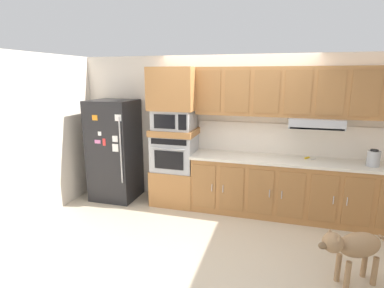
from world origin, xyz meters
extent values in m
plane|color=beige|center=(0.00, 0.00, 0.00)|extent=(9.60, 9.60, 0.00)
cube|color=silver|center=(0.00, 1.11, 1.25)|extent=(6.20, 0.12, 2.50)
cube|color=silver|center=(-2.80, 0.00, 1.25)|extent=(0.12, 7.10, 2.50)
cube|color=black|center=(-2.06, 0.68, 0.88)|extent=(0.76, 0.70, 1.76)
cylinder|color=silver|center=(-1.73, 0.31, 0.98)|extent=(0.02, 0.02, 1.10)
cube|color=white|center=(-1.84, 0.33, 1.17)|extent=(0.09, 0.01, 0.10)
cube|color=pink|center=(-2.16, 0.33, 1.10)|extent=(0.11, 0.01, 0.06)
cube|color=red|center=(-2.04, 0.33, 1.10)|extent=(0.05, 0.01, 0.12)
cube|color=orange|center=(-2.18, 0.33, 1.50)|extent=(0.10, 0.01, 0.09)
cube|color=white|center=(-2.12, 0.33, 1.24)|extent=(0.06, 0.01, 0.07)
cube|color=white|center=(-1.84, 0.33, 1.02)|extent=(0.11, 0.01, 0.13)
cube|color=white|center=(-1.76, 0.33, 1.51)|extent=(0.11, 0.01, 0.11)
cube|color=#A8703D|center=(-0.96, 0.75, 0.30)|extent=(0.74, 0.62, 0.60)
cube|color=#A8AAAF|center=(-0.96, 0.75, 0.90)|extent=(0.70, 0.58, 0.60)
cube|color=black|center=(-0.96, 0.45, 0.84)|extent=(0.49, 0.01, 0.30)
cube|color=black|center=(-0.96, 0.45, 1.14)|extent=(0.59, 0.01, 0.09)
cylinder|color=#A8AAAF|center=(-0.96, 0.43, 1.03)|extent=(0.56, 0.02, 0.02)
cube|color=#A8703D|center=(-0.96, 0.75, 1.25)|extent=(0.74, 0.62, 0.10)
cube|color=#A8AAAF|center=(-0.96, 0.75, 1.46)|extent=(0.64, 0.53, 0.32)
cube|color=black|center=(-1.03, 0.48, 1.46)|extent=(0.35, 0.01, 0.22)
cube|color=black|center=(-0.74, 0.48, 1.46)|extent=(0.13, 0.01, 0.24)
cube|color=#A8703D|center=(-0.96, 0.75, 1.96)|extent=(0.74, 0.62, 0.68)
cube|color=#A8703D|center=(0.94, 0.75, 0.44)|extent=(3.06, 0.60, 0.88)
cube|color=#9A6738|center=(-0.37, 0.44, 0.46)|extent=(0.37, 0.01, 0.70)
cylinder|color=#BCBCC1|center=(-0.24, 0.43, 0.46)|extent=(0.01, 0.01, 0.12)
cube|color=#9A6738|center=(0.06, 0.44, 0.46)|extent=(0.37, 0.01, 0.70)
cylinder|color=#BCBCC1|center=(-0.07, 0.43, 0.46)|extent=(0.01, 0.01, 0.12)
cube|color=#9A6738|center=(0.50, 0.44, 0.46)|extent=(0.37, 0.01, 0.70)
cylinder|color=#BCBCC1|center=(0.63, 0.43, 0.46)|extent=(0.01, 0.01, 0.12)
cube|color=#9A6738|center=(0.94, 0.44, 0.46)|extent=(0.37, 0.01, 0.70)
cylinder|color=#BCBCC1|center=(0.81, 0.43, 0.46)|extent=(0.01, 0.01, 0.12)
cube|color=#9A6738|center=(1.38, 0.44, 0.46)|extent=(0.37, 0.01, 0.70)
cylinder|color=#BCBCC1|center=(1.51, 0.43, 0.46)|extent=(0.01, 0.01, 0.12)
cube|color=#9A6738|center=(1.81, 0.44, 0.46)|extent=(0.37, 0.01, 0.70)
cylinder|color=#BCBCC1|center=(1.68, 0.43, 0.46)|extent=(0.01, 0.01, 0.12)
cube|color=silver|center=(0.94, 0.75, 0.90)|extent=(3.10, 0.64, 0.04)
cube|color=white|center=(0.94, 1.04, 1.17)|extent=(3.10, 0.02, 0.50)
cube|color=#A8703D|center=(0.94, 0.88, 1.93)|extent=(3.06, 0.34, 0.74)
cube|color=#A8AAAF|center=(1.22, 0.81, 1.49)|extent=(0.76, 0.48, 0.14)
cube|color=black|center=(1.22, 0.59, 1.43)|extent=(0.72, 0.04, 0.02)
cube|color=#9A6738|center=(-0.37, 0.70, 1.93)|extent=(0.37, 0.01, 0.63)
cube|color=#9A6738|center=(0.06, 0.70, 1.93)|extent=(0.37, 0.01, 0.63)
cube|color=#9A6738|center=(0.50, 0.70, 1.93)|extent=(0.37, 0.01, 0.63)
cube|color=#9A6738|center=(0.94, 0.70, 1.93)|extent=(0.37, 0.01, 0.63)
cube|color=#9A6738|center=(1.38, 0.70, 1.93)|extent=(0.37, 0.01, 0.63)
cube|color=#9A6738|center=(1.81, 0.70, 1.93)|extent=(0.37, 0.01, 0.63)
cylinder|color=yellow|center=(1.15, 0.86, 0.93)|extent=(0.09, 0.09, 0.03)
cylinder|color=silver|center=(1.24, 0.79, 0.93)|extent=(0.08, 0.10, 0.01)
cylinder|color=#A8AAAF|center=(2.01, 0.70, 1.03)|extent=(0.17, 0.17, 0.22)
cylinder|color=black|center=(2.01, 0.70, 1.15)|extent=(0.10, 0.10, 0.02)
ellipsoid|color=#997551|center=(1.58, -0.73, 0.45)|extent=(0.54, 0.46, 0.26)
sphere|color=#997551|center=(1.30, -0.89, 0.52)|extent=(0.21, 0.21, 0.21)
ellipsoid|color=brown|center=(1.21, -0.94, 0.50)|extent=(0.14, 0.12, 0.07)
cone|color=#997551|center=(1.34, -0.95, 0.61)|extent=(0.06, 0.06, 0.06)
cone|color=#997551|center=(1.27, -0.82, 0.61)|extent=(0.06, 0.06, 0.06)
cylinder|color=#997551|center=(1.85, -0.58, 0.47)|extent=(0.15, 0.10, 0.12)
cylinder|color=#997551|center=(1.47, -0.87, 0.16)|extent=(0.06, 0.06, 0.32)
cylinder|color=#997551|center=(1.40, -0.75, 0.16)|extent=(0.06, 0.06, 0.32)
cylinder|color=#997551|center=(1.76, -0.71, 0.16)|extent=(0.06, 0.06, 0.32)
cylinder|color=#997551|center=(1.69, -0.59, 0.16)|extent=(0.06, 0.06, 0.32)
camera|label=1|loc=(0.69, -3.93, 2.16)|focal=28.21mm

